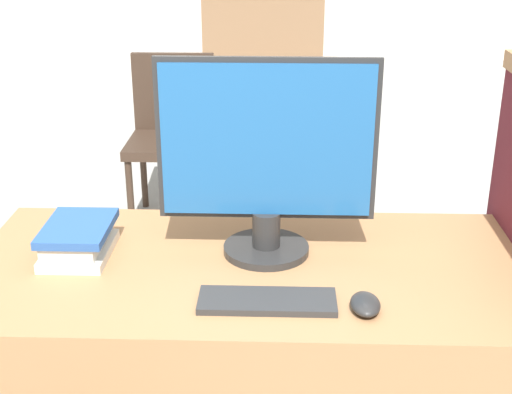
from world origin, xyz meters
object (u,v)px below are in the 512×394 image
at_px(keyboard, 267,301).
at_px(book_stack, 78,239).
at_px(monitor, 267,157).
at_px(mouse, 365,304).
at_px(far_chair, 172,128).

xyz_separation_m(keyboard, book_stack, (-0.51, 0.24, 0.04)).
xyz_separation_m(monitor, mouse, (0.23, -0.29, -0.25)).
distance_m(keyboard, far_chair, 2.28).
bearing_deg(mouse, book_stack, 160.39).
xyz_separation_m(mouse, book_stack, (-0.73, 0.26, 0.03)).
xyz_separation_m(book_stack, far_chair, (-0.05, 1.96, -0.28)).
bearing_deg(book_stack, far_chair, 91.37).
xyz_separation_m(monitor, far_chair, (-0.55, 1.93, -0.51)).
bearing_deg(keyboard, book_stack, 154.59).
height_order(keyboard, far_chair, far_chair).
relative_size(mouse, book_stack, 0.45).
bearing_deg(book_stack, keyboard, -25.41).
relative_size(monitor, far_chair, 0.64).
bearing_deg(far_chair, keyboard, -32.97).
height_order(mouse, far_chair, far_chair).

